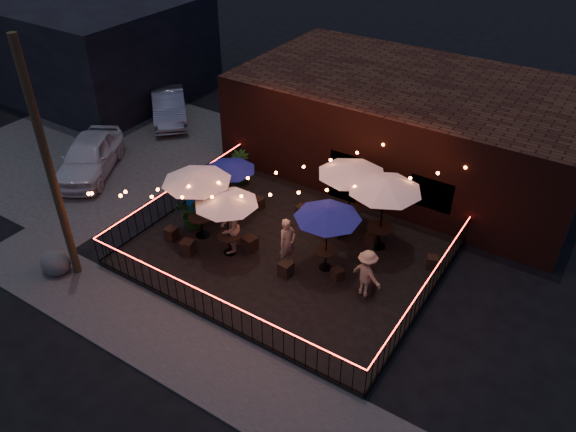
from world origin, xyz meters
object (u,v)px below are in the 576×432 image
object	(u,v)px
utility_pole	(49,168)
cafe_table_5	(385,186)
cafe_table_4	(328,214)
cooler	(196,200)
cafe_table_1	(229,167)
boulder	(56,263)
cafe_table_0	(196,178)
cafe_table_2	(226,200)
cafe_table_3	(352,170)

from	to	relation	value
utility_pole	cafe_table_5	distance (m)	10.41
cafe_table_4	cooler	world-z (taller)	cafe_table_4
cafe_table_1	cafe_table_5	world-z (taller)	cafe_table_5
utility_pole	cooler	distance (m)	6.05
cafe_table_1	cafe_table_5	distance (m)	5.79
cooler	boulder	world-z (taller)	cooler
cafe_table_0	boulder	world-z (taller)	cafe_table_0
boulder	utility_pole	bearing A→B (deg)	33.39
cafe_table_1	cafe_table_2	size ratio (longest dim) A/B	0.82
cafe_table_5	cooler	bearing A→B (deg)	-166.10
cafe_table_5	cooler	size ratio (longest dim) A/B	3.17
cafe_table_3	cafe_table_4	bearing A→B (deg)	-79.54
cooler	cafe_table_1	bearing A→B (deg)	9.87
utility_pole	cafe_table_2	size ratio (longest dim) A/B	2.80
cafe_table_4	cafe_table_1	bearing A→B (deg)	168.15
utility_pole	boulder	size ratio (longest dim) A/B	8.22
cafe_table_0	cafe_table_1	bearing A→B (deg)	91.48
cafe_table_3	cooler	distance (m)	6.18
cafe_table_4	cafe_table_5	distance (m)	2.28
cooler	cafe_table_5	bearing A→B (deg)	-4.90
cafe_table_3	cafe_table_4	world-z (taller)	cafe_table_3
cafe_table_0	cafe_table_4	distance (m)	4.72
cafe_table_1	cooler	bearing A→B (deg)	-151.33
cafe_table_0	cafe_table_2	size ratio (longest dim) A/B	0.95
cafe_table_0	cafe_table_2	xyz separation A→B (m)	(1.46, -0.26, -0.25)
cafe_table_2	cafe_table_4	size ratio (longest dim) A/B	1.03
cafe_table_2	cafe_table_4	world-z (taller)	cafe_table_4
cafe_table_3	cooler	size ratio (longest dim) A/B	3.15
cafe_table_5	cafe_table_1	bearing A→B (deg)	-169.60
cafe_table_1	cafe_table_0	bearing A→B (deg)	-88.52
cafe_table_1	cooler	distance (m)	2.05
utility_pole	boulder	distance (m)	3.68
cafe_table_3	boulder	xyz separation A→B (m)	(-7.07, -7.39, -2.21)
cafe_table_0	cafe_table_3	xyz separation A→B (m)	(4.18, 3.29, 0.01)
cafe_table_2	cooler	world-z (taller)	cafe_table_2
cafe_table_2	cafe_table_5	bearing A→B (deg)	36.82
cooler	cafe_table_3	bearing A→B (deg)	2.59
cafe_table_4	boulder	bearing A→B (deg)	-146.73
cafe_table_3	boulder	size ratio (longest dim) A/B	2.82
utility_pole	cafe_table_2	xyz separation A→B (m)	(3.78, 3.47, -1.67)
cafe_table_3	boulder	distance (m)	10.46
cafe_table_4	cooler	size ratio (longest dim) A/B	3.18
cafe_table_0	boulder	size ratio (longest dim) A/B	2.79
cafe_table_4	boulder	xyz separation A→B (m)	(-7.52, -4.93, -1.97)
cafe_table_3	cafe_table_4	xyz separation A→B (m)	(0.45, -2.45, -0.25)
cafe_table_5	cooler	xyz separation A→B (m)	(-6.89, -1.70, -2.08)
boulder	cafe_table_5	bearing A→B (deg)	39.28
cafe_table_4	cafe_table_5	size ratio (longest dim) A/B	1.01
cafe_table_2	cafe_table_3	xyz separation A→B (m)	(2.73, 3.55, 0.27)
cafe_table_3	utility_pole	bearing A→B (deg)	-132.83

